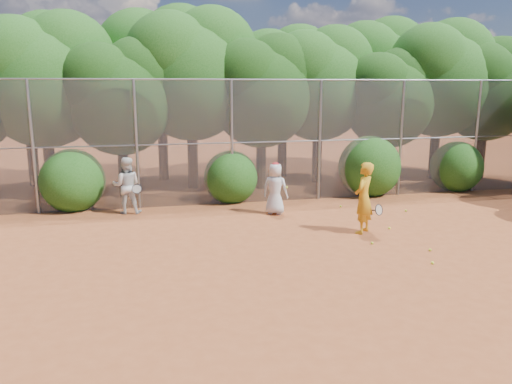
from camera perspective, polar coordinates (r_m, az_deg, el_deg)
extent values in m
plane|color=brown|center=(11.23, 7.92, -7.87)|extent=(80.00, 80.00, 0.00)
cylinder|color=gray|center=(16.27, -24.13, 4.63)|extent=(0.09, 0.09, 4.00)
cylinder|color=gray|center=(15.95, -13.48, 5.22)|extent=(0.09, 0.09, 4.00)
cylinder|color=gray|center=(16.20, -2.77, 5.63)|extent=(0.09, 0.09, 4.00)
cylinder|color=gray|center=(16.98, 7.29, 5.85)|extent=(0.09, 0.09, 4.00)
cylinder|color=gray|center=(18.23, 16.23, 5.88)|extent=(0.09, 0.09, 4.00)
cylinder|color=gray|center=(19.86, 23.87, 5.80)|extent=(0.09, 0.09, 4.00)
cylinder|color=gray|center=(16.31, 0.70, 12.73)|extent=(20.00, 0.05, 0.05)
cylinder|color=gray|center=(16.40, 0.68, 5.73)|extent=(20.00, 0.04, 0.04)
cube|color=slate|center=(16.40, 0.68, 5.73)|extent=(20.00, 0.02, 4.00)
cylinder|color=black|center=(18.80, -22.52, 3.34)|extent=(0.38, 0.38, 2.52)
sphere|color=#1A4A12|center=(18.62, -23.14, 10.87)|extent=(4.03, 4.03, 4.03)
sphere|color=#1A4A12|center=(18.93, -20.71, 14.12)|extent=(3.23, 3.23, 3.23)
sphere|color=#1A4A12|center=(18.48, -25.72, 13.16)|extent=(3.02, 3.02, 3.02)
cylinder|color=black|center=(17.87, -14.91, 2.88)|extent=(0.36, 0.36, 2.17)
sphere|color=black|center=(17.67, -15.29, 9.70)|extent=(3.47, 3.47, 3.47)
sphere|color=black|center=(18.00, -13.14, 12.61)|extent=(2.78, 2.78, 2.78)
sphere|color=black|center=(17.44, -17.48, 11.84)|extent=(2.60, 2.60, 2.60)
cylinder|color=black|center=(18.90, -7.25, 4.42)|extent=(0.39, 0.39, 2.66)
sphere|color=#1A4A12|center=(18.74, -7.47, 12.35)|extent=(4.26, 4.26, 4.26)
sphere|color=#1A4A12|center=(19.30, -5.07, 15.55)|extent=(3.40, 3.40, 3.40)
sphere|color=#1A4A12|center=(18.39, -9.83, 14.94)|extent=(3.19, 3.19, 3.19)
cylinder|color=black|center=(18.75, 0.59, 3.86)|extent=(0.37, 0.37, 2.27)
sphere|color=black|center=(18.57, 0.60, 10.69)|extent=(3.64, 3.64, 3.64)
sphere|color=black|center=(19.10, 2.53, 13.45)|extent=(2.91, 2.91, 2.91)
sphere|color=black|center=(18.16, -1.19, 12.95)|extent=(2.73, 2.73, 2.73)
cylinder|color=black|center=(20.21, 6.99, 4.62)|extent=(0.38, 0.38, 2.45)
sphere|color=#1A4A12|center=(20.05, 7.16, 11.44)|extent=(3.92, 3.92, 3.92)
sphere|color=#1A4A12|center=(20.71, 8.96, 14.11)|extent=(3.14, 3.14, 3.14)
sphere|color=#1A4A12|center=(19.56, 5.58, 13.76)|extent=(2.94, 2.94, 2.94)
cylinder|color=black|center=(20.33, 14.60, 3.86)|extent=(0.36, 0.36, 2.10)
sphere|color=black|center=(20.15, 14.91, 9.66)|extent=(3.36, 3.36, 3.36)
sphere|color=black|center=(20.75, 16.28, 11.97)|extent=(2.69, 2.69, 2.69)
sphere|color=black|center=(19.65, 13.81, 11.63)|extent=(2.52, 2.52, 2.52)
cylinder|color=black|center=(22.06, 19.71, 4.80)|extent=(0.39, 0.39, 2.59)
sphere|color=#1A4A12|center=(21.91, 20.19, 11.39)|extent=(4.14, 4.14, 4.14)
sphere|color=#1A4A12|center=(22.74, 21.61, 13.90)|extent=(3.32, 3.32, 3.32)
sphere|color=#1A4A12|center=(21.28, 19.13, 13.71)|extent=(3.11, 3.11, 3.11)
cylinder|color=black|center=(22.97, 24.32, 4.35)|extent=(0.37, 0.37, 2.31)
sphere|color=black|center=(22.82, 24.81, 9.98)|extent=(3.70, 3.70, 3.70)
sphere|color=black|center=(23.57, 25.92, 12.17)|extent=(2.96, 2.96, 2.96)
sphere|color=black|center=(22.21, 24.07, 11.93)|extent=(2.77, 2.77, 2.77)
cylinder|color=black|center=(21.22, -24.20, 4.24)|extent=(0.39, 0.39, 2.62)
sphere|color=#1A4A12|center=(21.07, -24.81, 11.18)|extent=(4.20, 4.20, 4.20)
sphere|color=#1A4A12|center=(21.36, -22.57, 14.18)|extent=(3.36, 3.36, 3.36)
sphere|color=#1A4A12|center=(20.94, -27.21, 13.27)|extent=(3.15, 3.15, 3.15)
cylinder|color=black|center=(21.00, -10.59, 5.26)|extent=(0.40, 0.40, 2.80)
sphere|color=#1A4A12|center=(20.87, -10.89, 12.76)|extent=(4.48, 4.48, 4.48)
sphere|color=#1A4A12|center=(21.42, -8.57, 15.82)|extent=(3.58, 3.58, 3.58)
sphere|color=#1A4A12|center=(20.55, -13.21, 15.18)|extent=(3.36, 3.36, 3.36)
cylinder|color=black|center=(21.41, 3.01, 5.20)|extent=(0.38, 0.38, 2.52)
sphere|color=#1A4A12|center=(21.26, 3.08, 11.82)|extent=(4.03, 4.03, 4.03)
sphere|color=#1A4A12|center=(21.90, 4.91, 14.44)|extent=(3.23, 3.23, 3.23)
sphere|color=#1A4A12|center=(20.80, 1.42, 14.05)|extent=(3.02, 3.02, 3.02)
cylinder|color=black|center=(23.57, 13.24, 5.78)|extent=(0.40, 0.40, 2.73)
sphere|color=#1A4A12|center=(23.45, 13.56, 12.29)|extent=(4.37, 4.37, 4.37)
sphere|color=#1A4A12|center=(24.27, 15.14, 14.77)|extent=(3.49, 3.49, 3.49)
sphere|color=#1A4A12|center=(22.85, 12.27, 14.55)|extent=(3.28, 3.28, 3.28)
sphere|color=#1A4A12|center=(16.54, -20.25, 1.53)|extent=(2.00, 2.00, 2.00)
sphere|color=#1A4A12|center=(16.65, -2.92, 1.98)|extent=(1.80, 1.80, 1.80)
sphere|color=#1A4A12|center=(18.15, 12.84, 3.17)|extent=(2.20, 2.20, 2.20)
sphere|color=#1A4A12|center=(19.93, 21.95, 2.93)|extent=(1.90, 1.90, 1.90)
imported|color=orange|center=(13.29, 12.20, -0.67)|extent=(0.80, 0.80, 1.88)
torus|color=black|center=(13.33, 13.87, -1.99)|extent=(0.32, 0.22, 0.30)
cylinder|color=black|center=(13.47, 13.14, -2.05)|extent=(0.15, 0.26, 0.10)
imported|color=silver|center=(14.98, 2.22, 0.38)|extent=(0.91, 0.82, 1.56)
ellipsoid|color=#AB181D|center=(14.84, 2.25, 3.17)|extent=(0.22, 0.22, 0.13)
sphere|color=#D3EE2B|center=(14.85, 3.54, 0.55)|extent=(0.07, 0.07, 0.07)
imported|color=silver|center=(15.54, -14.58, 0.72)|extent=(0.91, 0.74, 1.72)
torus|color=black|center=(15.25, -13.47, 0.35)|extent=(0.32, 0.16, 0.29)
cylinder|color=black|center=(15.47, -13.38, 0.20)|extent=(0.06, 0.27, 0.13)
sphere|color=#D3EE2B|center=(13.99, 15.00, -4.01)|extent=(0.07, 0.07, 0.07)
sphere|color=#D3EE2B|center=(16.06, 16.76, -2.06)|extent=(0.07, 0.07, 0.07)
sphere|color=#D3EE2B|center=(11.59, 19.51, -7.65)|extent=(0.07, 0.07, 0.07)
sphere|color=#D3EE2B|center=(12.46, 19.27, -6.27)|extent=(0.07, 0.07, 0.07)
sphere|color=#D3EE2B|center=(12.59, 13.12, -5.70)|extent=(0.07, 0.07, 0.07)
sphere|color=#D3EE2B|center=(16.17, 9.64, -1.61)|extent=(0.07, 0.07, 0.07)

